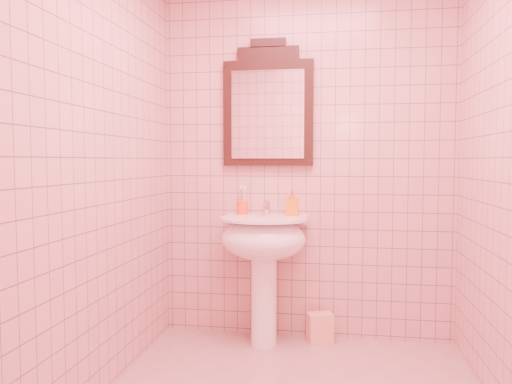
% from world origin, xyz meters
% --- Properties ---
extents(back_wall, '(2.00, 0.02, 2.50)m').
position_xyz_m(back_wall, '(0.00, 1.10, 1.25)').
color(back_wall, tan).
rests_on(back_wall, floor).
extents(pedestal_sink, '(0.58, 0.58, 0.86)m').
position_xyz_m(pedestal_sink, '(-0.26, 0.87, 0.66)').
color(pedestal_sink, white).
rests_on(pedestal_sink, floor).
extents(faucet, '(0.04, 0.16, 0.11)m').
position_xyz_m(faucet, '(-0.26, 1.01, 0.92)').
color(faucet, white).
rests_on(faucet, pedestal_sink).
extents(mirror, '(0.62, 0.06, 0.87)m').
position_xyz_m(mirror, '(-0.26, 1.07, 1.60)').
color(mirror, black).
rests_on(mirror, back_wall).
extents(toothbrush_cup, '(0.08, 0.08, 0.18)m').
position_xyz_m(toothbrush_cup, '(-0.44, 1.02, 0.91)').
color(toothbrush_cup, '#F64114').
rests_on(toothbrush_cup, pedestal_sink).
extents(soap_dispenser, '(0.08, 0.08, 0.17)m').
position_xyz_m(soap_dispenser, '(-0.09, 1.00, 0.95)').
color(soap_dispenser, orange).
rests_on(soap_dispenser, pedestal_sink).
extents(towel, '(0.19, 0.16, 0.20)m').
position_xyz_m(towel, '(0.11, 0.98, 0.10)').
color(towel, '#F2AE8E').
rests_on(towel, floor).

